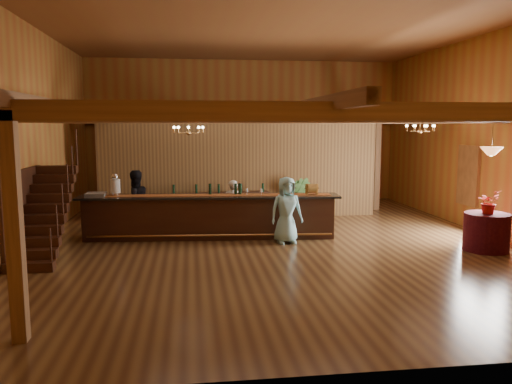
{
  "coord_description": "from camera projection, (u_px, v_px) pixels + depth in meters",
  "views": [
    {
      "loc": [
        -2.11,
        -12.54,
        3.0
      ],
      "look_at": [
        -0.38,
        0.53,
        1.24
      ],
      "focal_mm": 35.0,
      "sensor_mm": 36.0,
      "label": 1
    }
  ],
  "objects": [
    {
      "name": "backroom_boxes",
      "position": [
        241.0,
        193.0,
        18.29
      ],
      "size": [
        4.1,
        0.6,
        1.1
      ],
      "color": "#351E10",
      "rests_on": "floor"
    },
    {
      "name": "backbar_shelf",
      "position": [
        219.0,
        207.0,
        15.74
      ],
      "size": [
        3.24,
        1.0,
        0.9
      ],
      "primitive_type": "cube",
      "rotation": [
        0.0,
        0.0,
        0.16
      ],
      "color": "#351E10",
      "rests_on": "floor"
    },
    {
      "name": "floor_plant",
      "position": [
        298.0,
        198.0,
        16.09
      ],
      "size": [
        0.88,
        0.77,
        1.36
      ],
      "primitive_type": "imported",
      "rotation": [
        0.0,
        0.0,
        -0.26
      ],
      "color": "#39622C",
      "rests_on": "floor"
    },
    {
      "name": "raffle_drum",
      "position": [
        312.0,
        188.0,
        13.33
      ],
      "size": [
        0.34,
        0.24,
        0.3
      ],
      "color": "#A6712F",
      "rests_on": "tasting_bar"
    },
    {
      "name": "table_vase",
      "position": [
        490.0,
        207.0,
        12.02
      ],
      "size": [
        0.16,
        0.16,
        0.28
      ],
      "primitive_type": "imported",
      "rotation": [
        0.0,
        0.0,
        0.16
      ],
      "color": "#B28047",
      "rests_on": "round_table"
    },
    {
      "name": "window_right_back",
      "position": [
        469.0,
        176.0,
        14.54
      ],
      "size": [
        0.12,
        1.05,
        1.75
      ],
      "primitive_type": "cube",
      "color": "white",
      "rests_on": "wall_right"
    },
    {
      "name": "tasting_bar",
      "position": [
        210.0,
        216.0,
        13.34
      ],
      "size": [
        6.96,
        1.42,
        1.17
      ],
      "rotation": [
        0.0,
        0.0,
        -0.08
      ],
      "color": "#351E10",
      "rests_on": "floor"
    },
    {
      "name": "staircase",
      "position": [
        44.0,
        213.0,
        11.42
      ],
      "size": [
        1.0,
        2.8,
        2.0
      ],
      "color": "#351E10",
      "rests_on": "floor"
    },
    {
      "name": "bar_bottle_3",
      "position": [
        240.0,
        189.0,
        13.42
      ],
      "size": [
        0.07,
        0.07,
        0.3
      ],
      "primitive_type": "cylinder",
      "color": "black",
      "rests_on": "tasting_bar"
    },
    {
      "name": "ceiling",
      "position": [
        274.0,
        23.0,
        12.26
      ],
      "size": [
        14.0,
        14.0,
        0.0
      ],
      "primitive_type": "plane",
      "rotation": [
        3.14,
        0.0,
        0.0
      ],
      "color": "brown",
      "rests_on": "wall_back"
    },
    {
      "name": "glass_rack_tray",
      "position": [
        96.0,
        195.0,
        13.05
      ],
      "size": [
        0.5,
        0.5,
        0.1
      ],
      "primitive_type": "cube",
      "color": "gray",
      "rests_on": "tasting_bar"
    },
    {
      "name": "guest",
      "position": [
        286.0,
        210.0,
        12.73
      ],
      "size": [
        0.9,
        0.65,
        1.71
      ],
      "primitive_type": "imported",
      "rotation": [
        0.0,
        0.0,
        0.14
      ],
      "color": "#94D5DA",
      "rests_on": "floor"
    },
    {
      "name": "partition_wall",
      "position": [
        240.0,
        171.0,
        16.16
      ],
      "size": [
        9.0,
        0.18,
        3.1
      ],
      "primitive_type": "cube",
      "color": "brown",
      "rests_on": "floor"
    },
    {
      "name": "table_flowers",
      "position": [
        489.0,
        202.0,
        11.85
      ],
      "size": [
        0.64,
        0.6,
        0.57
      ],
      "primitive_type": "imported",
      "rotation": [
        0.0,
        0.0,
        0.38
      ],
      "color": "#A8140E",
      "rests_on": "round_table"
    },
    {
      "name": "pendant_lamp",
      "position": [
        491.0,
        151.0,
        11.74
      ],
      "size": [
        0.52,
        0.52,
        0.9
      ],
      "color": "#B28047",
      "rests_on": "beam_grid"
    },
    {
      "name": "wall_left",
      "position": [
        25.0,
        136.0,
        11.85
      ],
      "size": [
        0.1,
        14.0,
        5.5
      ],
      "primitive_type": "cube",
      "color": "#A4732E",
      "rests_on": "floor"
    },
    {
      "name": "chandelier_left",
      "position": [
        189.0,
        129.0,
        13.27
      ],
      "size": [
        0.8,
        0.8,
        0.46
      ],
      "color": "#B28047",
      "rests_on": "beam_grid"
    },
    {
      "name": "round_table",
      "position": [
        486.0,
        232.0,
        12.0
      ],
      "size": [
        1.05,
        1.05,
        0.91
      ],
      "primitive_type": "cylinder",
      "color": "#460E15",
      "rests_on": "floor"
    },
    {
      "name": "bar_bottle_1",
      "position": [
        236.0,
        189.0,
        13.41
      ],
      "size": [
        0.07,
        0.07,
        0.3
      ],
      "primitive_type": "cylinder",
      "color": "black",
      "rests_on": "tasting_bar"
    },
    {
      "name": "beam_grid",
      "position": [
        270.0,
        116.0,
        13.06
      ],
      "size": [
        11.9,
        13.9,
        0.39
      ],
      "color": "#A26B3E",
      "rests_on": "wall_left"
    },
    {
      "name": "bartender",
      "position": [
        233.0,
        206.0,
        14.07
      ],
      "size": [
        0.58,
        0.41,
        1.49
      ],
      "primitive_type": "imported",
      "rotation": [
        0.0,
        0.0,
        3.04
      ],
      "color": "silver",
      "rests_on": "floor"
    },
    {
      "name": "beverage_dispenser",
      "position": [
        115.0,
        185.0,
        13.15
      ],
      "size": [
        0.26,
        0.26,
        0.6
      ],
      "color": "silver",
      "rests_on": "tasting_bar"
    },
    {
      "name": "floor",
      "position": [
        273.0,
        241.0,
        12.99
      ],
      "size": [
        14.0,
        14.0,
        0.0
      ],
      "primitive_type": "plane",
      "color": "brown",
      "rests_on": "ground"
    },
    {
      "name": "wall_back",
      "position": [
        244.0,
        132.0,
        19.5
      ],
      "size": [
        12.0,
        0.1,
        5.5
      ],
      "primitive_type": "cube",
      "color": "#A4732E",
      "rests_on": "floor"
    },
    {
      "name": "chandelier_right",
      "position": [
        420.0,
        128.0,
        13.57
      ],
      "size": [
        0.8,
        0.8,
        0.42
      ],
      "color": "#B28047",
      "rests_on": "beam_grid"
    },
    {
      "name": "bar_bottle_0",
      "position": [
        210.0,
        189.0,
        13.38
      ],
      "size": [
        0.07,
        0.07,
        0.3
      ],
      "primitive_type": "cylinder",
      "color": "black",
      "rests_on": "tasting_bar"
    },
    {
      "name": "wall_right",
      "position": [
        493.0,
        135.0,
        13.4
      ],
      "size": [
        0.1,
        14.0,
        5.5
      ],
      "primitive_type": "cube",
      "color": "#A4732E",
      "rests_on": "floor"
    },
    {
      "name": "wall_front",
      "position": [
        374.0,
        147.0,
        5.75
      ],
      "size": [
        12.0,
        0.1,
        5.5
      ],
      "primitive_type": "cube",
      "color": "#A4732E",
      "rests_on": "floor"
    },
    {
      "name": "staff_second",
      "position": [
        135.0,
        203.0,
        13.68
      ],
      "size": [
        1.1,
        1.04,
        1.79
      ],
      "primitive_type": "imported",
      "rotation": [
        0.0,
        0.0,
        3.7
      ],
      "color": "black",
      "rests_on": "floor"
    },
    {
      "name": "support_posts",
      "position": [
        277.0,
        183.0,
        12.29
      ],
      "size": [
        9.2,
        10.2,
        3.2
      ],
      "color": "#A26B3E",
      "rests_on": "floor"
    },
    {
      "name": "bar_bottle_2",
      "position": [
        240.0,
        189.0,
        13.42
      ],
      "size": [
        0.07,
        0.07,
        0.3
      ],
      "primitive_type": "cylinder",
      "color": "black",
      "rests_on": "tasting_bar"
    }
  ]
}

